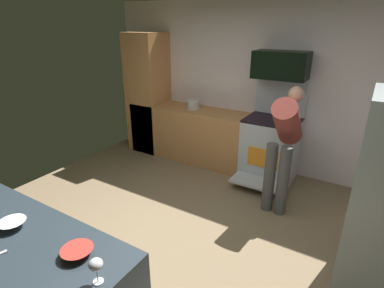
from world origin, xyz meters
The scene contains 12 objects.
ground_plane centered at (0.00, 0.00, -0.01)m, with size 5.20×4.80×0.02m, color #816C4F.
wall_back centered at (0.00, 2.34, 1.30)m, with size 5.20×0.12×2.60m, color silver.
lower_cabinet_run centered at (-0.90, 1.98, 0.45)m, with size 2.40×0.60×0.90m, color #BE814A.
cabinet_column centered at (-1.90, 1.98, 1.05)m, with size 0.60×0.60×2.10m, color #BE814A.
oven_range centered at (0.42, 1.97, 0.51)m, with size 0.76×1.00×1.51m.
microwave centered at (0.42, 2.06, 1.70)m, with size 0.74×0.38×0.38m, color black.
person_cook centered at (0.78, 1.28, 0.92)m, with size 0.31×0.71×1.52m.
counter_island centered at (-0.36, -1.50, 0.45)m, with size 1.90×0.80×0.90m, color #29343B.
mixing_bowl_small centered at (0.22, -1.34, 0.92)m, with size 0.20×0.20×0.05m, color red.
mixing_bowl_prep centered at (-0.40, -1.40, 0.93)m, with size 0.19×0.19×0.05m, color white.
wine_glass_far centered at (0.49, -1.43, 1.02)m, with size 0.08×0.08×0.16m.
stock_pot centered at (-0.95, 1.98, 0.98)m, with size 0.22×0.22×0.16m, color #B7BDBE.
Camera 1 is at (1.61, -2.25, 2.25)m, focal length 28.37 mm.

